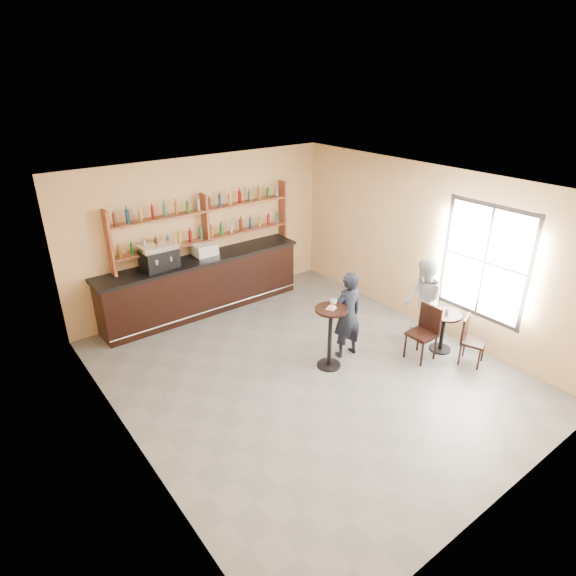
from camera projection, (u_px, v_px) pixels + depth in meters
floor at (307, 372)px, 8.31m from camera, size 7.00×7.00×0.00m
ceiling at (310, 188)px, 6.97m from camera, size 7.00×7.00×0.00m
wall_back at (203, 233)px, 10.17m from camera, size 7.00×0.00×7.00m
wall_front at (518, 397)px, 5.11m from camera, size 7.00×0.00×7.00m
wall_left at (123, 349)px, 5.99m from camera, size 0.00×7.00×7.00m
wall_right at (428, 249)px, 9.29m from camera, size 0.00×7.00×7.00m
window_pane at (485, 262)px, 8.38m from camera, size 0.00×2.00×2.00m
window_frame at (484, 262)px, 8.38m from camera, size 0.04×1.70×2.10m
shelf_unit at (206, 225)px, 9.99m from camera, size 4.00×0.26×1.40m
liquor_bottles at (205, 217)px, 9.92m from camera, size 3.68×0.10×1.00m
bar_counter at (203, 285)px, 10.18m from camera, size 4.44×0.87×1.20m
espresso_machine at (159, 256)px, 9.34m from camera, size 0.72×0.49×0.49m
pastry_case at (205, 251)px, 9.93m from camera, size 0.50×0.41×0.28m
pedestal_table at (330, 338)px, 8.25m from camera, size 0.71×0.71×1.13m
napkin at (331, 308)px, 8.01m from camera, size 0.19×0.19×0.00m
donut at (332, 307)px, 8.00m from camera, size 0.15×0.15×0.05m
cup_pedestal at (333, 302)px, 8.14m from camera, size 0.14×0.14×0.09m
man_main at (347, 315)px, 8.49m from camera, size 0.62×0.44×1.62m
cafe_table at (442, 332)px, 8.82m from camera, size 0.78×0.78×0.76m
cup_cafe at (447, 311)px, 8.67m from camera, size 0.11×0.11×0.09m
chair_west at (422, 334)px, 8.50m from camera, size 0.44×0.44×1.01m
chair_south at (473, 341)px, 8.39m from camera, size 0.49×0.49×0.88m
patron_second at (423, 301)px, 8.98m from camera, size 0.96×1.00×1.63m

